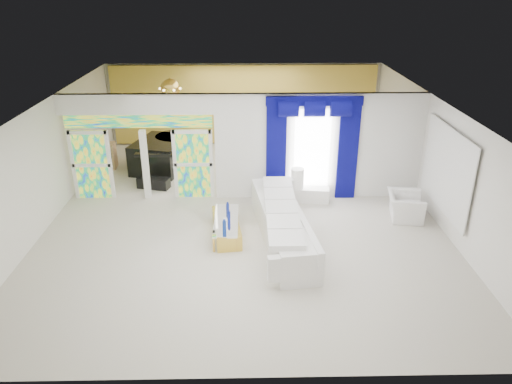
{
  "coord_description": "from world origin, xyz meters",
  "views": [
    {
      "loc": [
        0.08,
        -11.81,
        5.79
      ],
      "look_at": [
        0.3,
        -1.2,
        1.1
      ],
      "focal_mm": 33.93,
      "sensor_mm": 36.0,
      "label": 1
    }
  ],
  "objects_px": {
    "coffee_table": "(226,227)",
    "armchair": "(405,206)",
    "white_sofa": "(282,225)",
    "console_table": "(307,194)",
    "grand_piano": "(161,155)"
  },
  "relations": [
    {
      "from": "coffee_table",
      "to": "console_table",
      "type": "bearing_deg",
      "value": 40.76
    },
    {
      "from": "white_sofa",
      "to": "armchair",
      "type": "distance_m",
      "value": 3.5
    },
    {
      "from": "white_sofa",
      "to": "coffee_table",
      "type": "xyz_separation_m",
      "value": [
        -1.35,
        0.3,
        -0.2
      ]
    },
    {
      "from": "coffee_table",
      "to": "armchair",
      "type": "xyz_separation_m",
      "value": [
        4.66,
        0.83,
        0.14
      ]
    },
    {
      "from": "white_sofa",
      "to": "grand_piano",
      "type": "xyz_separation_m",
      "value": [
        -3.65,
        4.86,
        0.1
      ]
    },
    {
      "from": "white_sofa",
      "to": "armchair",
      "type": "xyz_separation_m",
      "value": [
        3.31,
        1.13,
        -0.06
      ]
    },
    {
      "from": "white_sofa",
      "to": "grand_piano",
      "type": "bearing_deg",
      "value": 119.49
    },
    {
      "from": "coffee_table",
      "to": "armchair",
      "type": "height_order",
      "value": "armchair"
    },
    {
      "from": "coffee_table",
      "to": "armchair",
      "type": "distance_m",
      "value": 4.73
    },
    {
      "from": "coffee_table",
      "to": "console_table",
      "type": "relative_size",
      "value": 1.44
    },
    {
      "from": "coffee_table",
      "to": "grand_piano",
      "type": "height_order",
      "value": "grand_piano"
    },
    {
      "from": "white_sofa",
      "to": "grand_piano",
      "type": "relative_size",
      "value": 2.12
    },
    {
      "from": "console_table",
      "to": "grand_piano",
      "type": "relative_size",
      "value": 0.62
    },
    {
      "from": "console_table",
      "to": "armchair",
      "type": "height_order",
      "value": "armchair"
    },
    {
      "from": "white_sofa",
      "to": "coffee_table",
      "type": "bearing_deg",
      "value": 160.06
    }
  ]
}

